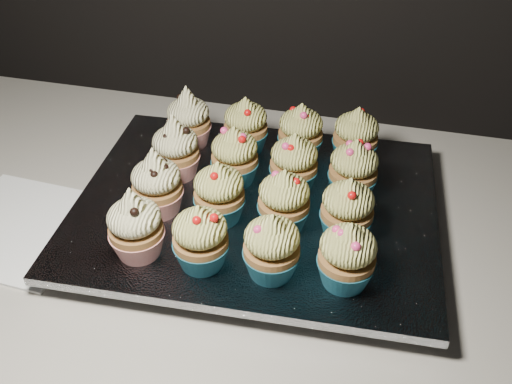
% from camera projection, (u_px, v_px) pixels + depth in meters
% --- Properties ---
extents(worktop, '(2.44, 0.64, 0.04)m').
position_uv_depth(worktop, '(235.00, 236.00, 0.76)').
color(worktop, beige).
rests_on(worktop, cabinet).
extents(napkin, '(0.19, 0.19, 0.00)m').
position_uv_depth(napkin, '(20.00, 228.00, 0.74)').
color(napkin, white).
rests_on(napkin, worktop).
extents(baking_tray, '(0.44, 0.34, 0.02)m').
position_uv_depth(baking_tray, '(256.00, 215.00, 0.74)').
color(baking_tray, black).
rests_on(baking_tray, worktop).
extents(foil_lining, '(0.47, 0.38, 0.01)m').
position_uv_depth(foil_lining, '(256.00, 205.00, 0.73)').
color(foil_lining, silver).
rests_on(foil_lining, baking_tray).
extents(cupcake_0, '(0.06, 0.06, 0.10)m').
position_uv_depth(cupcake_0, '(135.00, 226.00, 0.63)').
color(cupcake_0, red).
rests_on(cupcake_0, foil_lining).
extents(cupcake_1, '(0.06, 0.06, 0.08)m').
position_uv_depth(cupcake_1, '(200.00, 238.00, 0.62)').
color(cupcake_1, '#196178').
rests_on(cupcake_1, foil_lining).
extents(cupcake_2, '(0.06, 0.06, 0.08)m').
position_uv_depth(cupcake_2, '(272.00, 247.00, 0.61)').
color(cupcake_2, '#196178').
rests_on(cupcake_2, foil_lining).
extents(cupcake_3, '(0.06, 0.06, 0.08)m').
position_uv_depth(cupcake_3, '(347.00, 256.00, 0.60)').
color(cupcake_3, '#196178').
rests_on(cupcake_3, foil_lining).
extents(cupcake_4, '(0.06, 0.06, 0.10)m').
position_uv_depth(cupcake_4, '(157.00, 185.00, 0.69)').
color(cupcake_4, red).
rests_on(cupcake_4, foil_lining).
extents(cupcake_5, '(0.06, 0.06, 0.08)m').
position_uv_depth(cupcake_5, '(219.00, 193.00, 0.68)').
color(cupcake_5, '#196178').
rests_on(cupcake_5, foil_lining).
extents(cupcake_6, '(0.06, 0.06, 0.08)m').
position_uv_depth(cupcake_6, '(284.00, 201.00, 0.67)').
color(cupcake_6, '#196178').
rests_on(cupcake_6, foil_lining).
extents(cupcake_7, '(0.06, 0.06, 0.08)m').
position_uv_depth(cupcake_7, '(347.00, 210.00, 0.66)').
color(cupcake_7, '#196178').
rests_on(cupcake_7, foil_lining).
extents(cupcake_8, '(0.06, 0.06, 0.10)m').
position_uv_depth(cupcake_8, '(176.00, 150.00, 0.75)').
color(cupcake_8, red).
rests_on(cupcake_8, foil_lining).
extents(cupcake_9, '(0.06, 0.06, 0.08)m').
position_uv_depth(cupcake_9, '(235.00, 157.00, 0.74)').
color(cupcake_9, '#196178').
rests_on(cupcake_9, foil_lining).
extents(cupcake_10, '(0.06, 0.06, 0.08)m').
position_uv_depth(cupcake_10, '(294.00, 164.00, 0.73)').
color(cupcake_10, '#196178').
rests_on(cupcake_10, foil_lining).
extents(cupcake_11, '(0.06, 0.06, 0.08)m').
position_uv_depth(cupcake_11, '(353.00, 170.00, 0.72)').
color(cupcake_11, '#196178').
rests_on(cupcake_11, foil_lining).
extents(cupcake_12, '(0.06, 0.06, 0.10)m').
position_uv_depth(cupcake_12, '(189.00, 120.00, 0.81)').
color(cupcake_12, red).
rests_on(cupcake_12, foil_lining).
extents(cupcake_13, '(0.06, 0.06, 0.08)m').
position_uv_depth(cupcake_13, '(246.00, 126.00, 0.80)').
color(cupcake_13, '#196178').
rests_on(cupcake_13, foil_lining).
extents(cupcake_14, '(0.06, 0.06, 0.08)m').
position_uv_depth(cupcake_14, '(301.00, 133.00, 0.79)').
color(cupcake_14, '#196178').
rests_on(cupcake_14, foil_lining).
extents(cupcake_15, '(0.06, 0.06, 0.08)m').
position_uv_depth(cupcake_15, '(356.00, 137.00, 0.78)').
color(cupcake_15, '#196178').
rests_on(cupcake_15, foil_lining).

